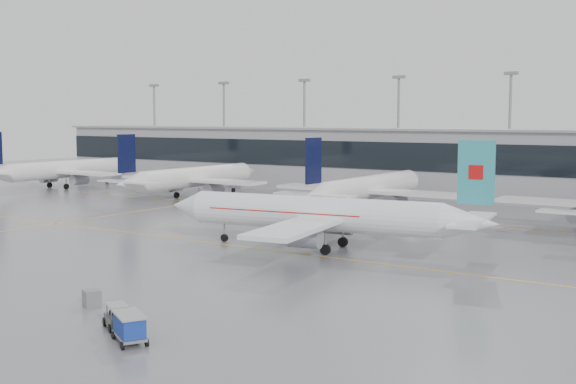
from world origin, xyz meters
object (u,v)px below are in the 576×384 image
Objects in this scene: air_canada_jet at (324,215)px; baggage_cart at (130,326)px; baggage_tug at (117,319)px; gse_unit at (92,298)px.

air_canada_jet is 35.60m from baggage_cart.
gse_unit is at bearing -176.77° from baggage_tug.
air_canada_jet is 30.10× the size of gse_unit.
gse_unit is (-8.97, 4.75, -0.48)m from baggage_cart.
air_canada_jet reaches higher than baggage_tug.
baggage_cart is at bearing 0.00° from baggage_tug.
baggage_tug is at bearing -1.57° from gse_unit.
baggage_tug is 2.71× the size of gse_unit.
air_canada_jet is at bearing 110.28° from gse_unit.
air_canada_jet is 33.44m from baggage_tug.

